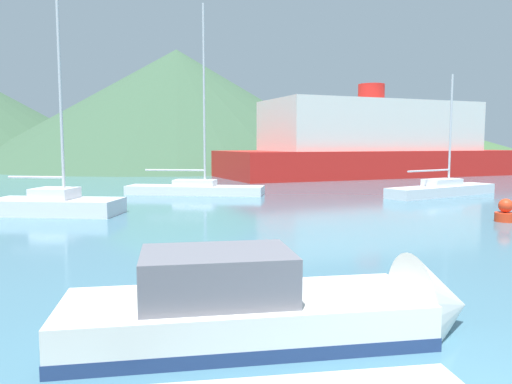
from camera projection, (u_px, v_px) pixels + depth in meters
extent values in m
cube|color=white|center=(244.00, 318.00, 7.50)|extent=(5.39, 1.96, 0.65)
cube|color=navy|center=(244.00, 333.00, 7.52)|extent=(5.42, 1.97, 0.20)
cone|color=white|center=(438.00, 307.00, 8.03)|extent=(1.00, 1.79, 1.77)
cube|color=slate|center=(217.00, 275.00, 7.37)|extent=(2.24, 1.53, 0.71)
cube|color=silver|center=(55.00, 207.00, 20.74)|extent=(5.72, 3.41, 0.65)
cube|color=silver|center=(55.00, 193.00, 20.68)|extent=(1.93, 1.85, 0.46)
cylinder|color=#BCBCC1|center=(60.00, 91.00, 20.23)|extent=(0.12, 0.12, 8.82)
cylinder|color=#BCBCC1|center=(36.00, 177.00, 20.70)|extent=(2.36, 0.70, 0.10)
cube|color=silver|center=(195.00, 190.00, 28.90)|extent=(8.11, 3.97, 0.50)
cube|color=silver|center=(195.00, 183.00, 28.85)|extent=(2.63, 1.87, 0.35)
cylinder|color=#BCBCC1|center=(204.00, 96.00, 28.29)|extent=(0.12, 0.12, 10.25)
cylinder|color=#BCBCC1|center=(175.00, 170.00, 28.95)|extent=(3.45, 1.12, 0.10)
cube|color=silver|center=(442.00, 191.00, 28.19)|extent=(7.71, 4.62, 0.56)
cube|color=silver|center=(442.00, 182.00, 28.14)|extent=(2.57, 1.96, 0.39)
cylinder|color=#BCBCC1|center=(451.00, 130.00, 28.17)|extent=(0.12, 0.12, 6.25)
cylinder|color=#BCBCC1|center=(429.00, 171.00, 27.44)|extent=(3.22, 1.52, 0.10)
cube|color=red|center=(370.00, 163.00, 45.93)|extent=(28.98, 15.74, 2.31)
cube|color=silver|center=(371.00, 126.00, 45.60)|extent=(20.62, 12.40, 4.40)
cylinder|color=red|center=(371.00, 93.00, 45.31)|extent=(2.37, 2.37, 1.60)
cylinder|color=red|center=(505.00, 217.00, 18.85)|extent=(0.76, 0.76, 0.34)
sphere|color=red|center=(506.00, 206.00, 18.81)|extent=(0.53, 0.53, 0.53)
cone|color=#38563D|center=(177.00, 107.00, 70.44)|extent=(54.61, 54.61, 16.06)
cone|color=#3D6038|center=(375.00, 135.00, 84.04)|extent=(55.67, 55.67, 8.61)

